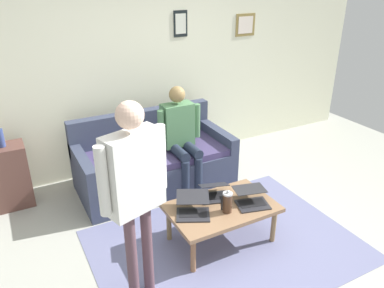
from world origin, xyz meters
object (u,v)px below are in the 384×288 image
couch (154,162)px  person_standing (135,182)px  laptop_center (251,199)px  person_seated (181,133)px  french_press (227,202)px  laptop_left (193,208)px  laptop_right (215,193)px  flower_vase (0,133)px  side_shelf (9,176)px  coffee_table (222,210)px

couch → person_standing: bearing=64.0°
laptop_center → person_seated: person_seated is taller
couch → french_press: 1.47m
laptop_left → person_seated: bearing=-111.0°
couch → laptop_right: (-0.18, 1.17, 0.14)m
laptop_right → flower_vase: flower_vase is taller
french_press → side_shelf: size_ratio=0.31×
coffee_table → laptop_right: (-0.03, -0.18, 0.09)m
laptop_center → person_seated: 1.25m
side_shelf → flower_vase: flower_vase is taller
french_press → person_seated: 1.24m
laptop_center → flower_vase: size_ratio=0.93×
side_shelf → person_standing: size_ratio=0.44×
coffee_table → laptop_center: laptop_center is taller
laptop_left → flower_vase: flower_vase is taller
laptop_left → person_standing: (0.66, 0.33, 0.64)m
laptop_center → flower_vase: 2.74m
laptop_right → french_press: 0.29m
person_seated → coffee_table: bearing=84.0°
french_press → person_seated: bearing=-95.8°
french_press → laptop_right: bearing=-96.4°
laptop_left → laptop_right: laptop_right is taller
couch → person_standing: (0.80, 1.64, 0.79)m
side_shelf → flower_vase: (-0.00, 0.00, 0.53)m
coffee_table → person_seated: 1.18m
laptop_left → coffee_table: bearing=172.5°
coffee_table → laptop_right: laptop_right is taller
coffee_table → side_shelf: bearing=-43.3°
couch → laptop_center: couch is taller
french_press → person_standing: 1.13m
couch → person_seated: person_seated is taller
side_shelf → french_press: bearing=134.9°
coffee_table → person_standing: 1.24m
couch → coffee_table: couch is taller
person_seated → flower_vase: bearing=-16.2°
flower_vase → person_standing: person_standing is taller
coffee_table → side_shelf: side_shelf is taller
laptop_right → laptop_left: bearing=23.2°
side_shelf → laptop_left: bearing=132.1°
french_press → laptop_left: bearing=-25.5°
laptop_right → side_shelf: side_shelf is taller
couch → side_shelf: couch is taller
couch → person_standing: size_ratio=1.10×
laptop_right → laptop_center: bearing=133.6°
person_standing → flower_vase: bearing=-67.5°
couch → laptop_right: 1.19m
coffee_table → person_standing: person_standing is taller
laptop_left → laptop_center: size_ratio=1.16×
side_shelf → person_seated: person_seated is taller
laptop_left → person_standing: bearing=27.0°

